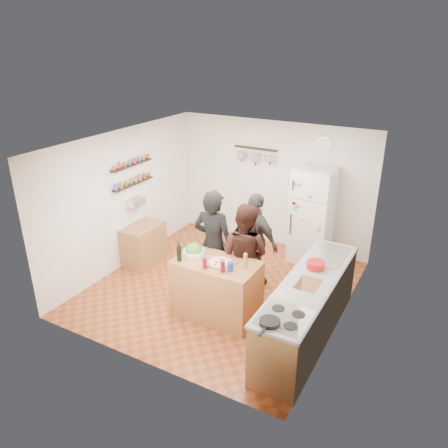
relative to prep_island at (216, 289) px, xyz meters
The scene contains 26 objects.
room_shell 1.38m from the prep_island, 106.08° to the left, with size 4.20×4.20×4.20m.
prep_island is the anchor object (origin of this frame).
pizza_board 0.47m from the prep_island, 14.04° to the right, with size 0.42×0.34×0.02m, color brown.
pizza 0.49m from the prep_island, 14.04° to the right, with size 0.34×0.34×0.02m, color beige.
salad_bowl 0.65m from the prep_island, behind, with size 0.33×0.33×0.07m, color silver.
wine_bottle 0.79m from the prep_island, 156.25° to the right, with size 0.07×0.07×0.22m, color black.
wine_glass_near 0.59m from the prep_island, 101.77° to the right, with size 0.06×0.06×0.16m, color maroon.
wine_glass_far 0.61m from the prep_island, 42.27° to the right, with size 0.07×0.07×0.16m, color #5A071F.
pepper_mill 0.71m from the prep_island, ahead, with size 0.06×0.06×0.19m, color #A26343.
salt_canister 0.61m from the prep_island, 21.80° to the right, with size 0.08×0.08×0.13m, color navy.
person_left 0.74m from the prep_island, 124.19° to the left, with size 0.67×0.44×1.83m, color black.
person_center 0.68m from the prep_island, 68.95° to the left, with size 0.82×0.64×1.68m, color black.
person_back 1.16m from the prep_island, 84.02° to the left, with size 0.97×0.40×1.65m, color #322E2C.
counter_run 1.39m from the prep_island, ahead, with size 0.63×2.63×0.90m, color #9E7042.
stove_top 1.66m from the prep_island, 30.01° to the right, with size 0.60×0.62×0.02m, color white.
skillet 1.70m from the prep_island, 37.87° to the right, with size 0.25×0.25×0.05m, color black.
sink 1.77m from the prep_island, 35.78° to the left, with size 0.50×0.80×0.03m, color silver.
cutting_board 1.46m from the prep_island, ahead, with size 0.30×0.40×0.02m, color brown.
red_bowl 1.52m from the prep_island, 20.95° to the left, with size 0.26×0.26×0.11m, color #A21215.
fridge 2.57m from the prep_island, 75.43° to the left, with size 0.70×0.68×1.80m, color white.
wall_clock 3.32m from the prep_island, 77.10° to the left, with size 0.30×0.30×0.03m, color silver.
spice_shelf_lower 2.63m from the prep_island, 158.16° to the left, with size 0.12×1.00×0.03m, color black.
spice_shelf_upper 2.79m from the prep_island, 158.16° to the left, with size 0.12×1.00×0.03m, color black.
produce_basket 2.49m from the prep_island, 157.89° to the left, with size 0.18×0.35×0.14m, color silver.
side_table 2.22m from the prep_island, 158.05° to the left, with size 0.50×0.80×0.73m, color olive.
pot_rack 3.16m from the prep_island, 103.81° to the left, with size 0.90×0.04×0.04m, color black.
Camera 1 is at (3.15, -5.57, 3.97)m, focal length 35.00 mm.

